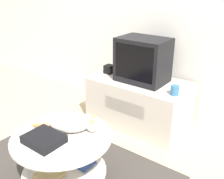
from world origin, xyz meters
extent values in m
cube|color=silver|center=(0.00, 1.66, 1.30)|extent=(8.00, 0.05, 2.60)
cube|color=beige|center=(0.03, 1.28, 0.26)|extent=(1.08, 0.60, 0.52)
cube|color=#B7AD9E|center=(0.03, 0.98, 0.31)|extent=(0.48, 0.01, 0.15)
cube|color=black|center=(0.05, 1.29, 0.75)|extent=(0.52, 0.37, 0.46)
cube|color=black|center=(0.05, 1.11, 0.76)|extent=(0.44, 0.01, 0.36)
cube|color=black|center=(-0.38, 1.27, 0.57)|extent=(0.10, 0.10, 0.10)
cylinder|color=teal|center=(0.49, 1.15, 0.57)|extent=(0.08, 0.08, 0.09)
cylinder|color=#B7B7BC|center=(0.10, 0.07, 0.23)|extent=(0.04, 0.04, 0.43)
cylinder|color=beige|center=(0.10, 0.07, 0.15)|extent=(0.66, 0.66, 0.01)
cylinder|color=beige|center=(0.10, 0.07, 0.46)|extent=(0.74, 0.74, 0.02)
cube|color=tan|center=(0.06, -0.05, 0.17)|extent=(0.18, 0.18, 0.03)
cube|color=#2D478C|center=(0.15, 0.21, 0.16)|extent=(0.19, 0.15, 0.01)
cube|color=black|center=(0.06, -0.06, 0.49)|extent=(0.26, 0.22, 0.06)
ellipsoid|color=silver|center=(0.08, 0.17, 0.52)|extent=(0.36, 0.33, 0.11)
sphere|color=silver|center=(0.24, 0.26, 0.52)|extent=(0.11, 0.11, 0.11)
cone|color=#D18447|center=(0.22, 0.29, 0.58)|extent=(0.04, 0.04, 0.04)
cone|color=#D18447|center=(0.26, 0.24, 0.58)|extent=(0.04, 0.04, 0.04)
ellipsoid|color=#D18447|center=(-0.10, 0.06, 0.49)|extent=(0.17, 0.13, 0.04)
camera|label=1|loc=(1.39, -1.02, 1.53)|focal=42.00mm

